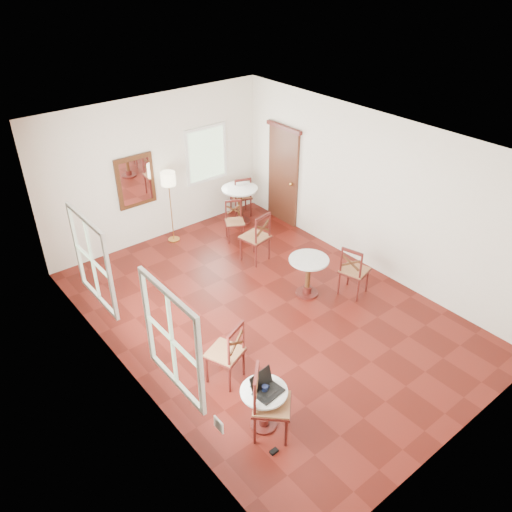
{
  "coord_description": "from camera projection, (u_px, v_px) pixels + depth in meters",
  "views": [
    {
      "loc": [
        -4.54,
        -5.31,
        5.51
      ],
      "look_at": [
        0.0,
        0.3,
        1.0
      ],
      "focal_mm": 36.06,
      "sensor_mm": 36.0,
      "label": 1
    }
  ],
  "objects": [
    {
      "name": "navy_mug",
      "position": [
        265.0,
        389.0,
        6.44
      ],
      "size": [
        0.12,
        0.08,
        0.09
      ],
      "color": "#101838",
      "rests_on": "cafe_table_near"
    },
    {
      "name": "chair_back_a",
      "position": [
        241.0,
        196.0,
        11.69
      ],
      "size": [
        0.56,
        0.56,
        0.96
      ],
      "rotation": [
        0.0,
        0.0,
        2.82
      ],
      "color": "#4F1813",
      "rests_on": "ground"
    },
    {
      "name": "cafe_table_back",
      "position": [
        240.0,
        201.0,
        11.35
      ],
      "size": [
        0.8,
        0.8,
        0.84
      ],
      "color": "#4F1813",
      "rests_on": "ground"
    },
    {
      "name": "laptop",
      "position": [
        265.0,
        387.0,
        6.44
      ],
      "size": [
        0.39,
        0.33,
        0.25
      ],
      "rotation": [
        0.0,
        0.0,
        0.12
      ],
      "color": "black",
      "rests_on": "cafe_table_near"
    },
    {
      "name": "chair_near_a",
      "position": [
        226.0,
        353.0,
        7.25
      ],
      "size": [
        0.61,
        0.61,
        1.02
      ],
      "rotation": [
        0.0,
        0.0,
        3.52
      ],
      "color": "#4F1813",
      "rests_on": "ground"
    },
    {
      "name": "room_shell",
      "position": [
        254.0,
        210.0,
        7.99
      ],
      "size": [
        5.02,
        7.02,
        3.01
      ],
      "color": "white",
      "rests_on": "ground"
    },
    {
      "name": "chair_mid_a",
      "position": [
        256.0,
        237.0,
        10.0
      ],
      "size": [
        0.56,
        0.56,
        1.06
      ],
      "rotation": [
        0.0,
        0.0,
        3.31
      ],
      "color": "#4F1813",
      "rests_on": "ground"
    },
    {
      "name": "chair_back_b",
      "position": [
        235.0,
        221.0,
        10.77
      ],
      "size": [
        0.53,
        0.53,
        0.85
      ],
      "rotation": [
        0.0,
        0.0,
        -0.49
      ],
      "color": "#4F1813",
      "rests_on": "ground"
    },
    {
      "name": "water_glass",
      "position": [
        258.0,
        381.0,
        6.55
      ],
      "size": [
        0.06,
        0.06,
        0.1
      ],
      "primitive_type": "cylinder",
      "color": "white",
      "rests_on": "cafe_table_near"
    },
    {
      "name": "ground",
      "position": [
        267.0,
        312.0,
        8.84
      ],
      "size": [
        7.0,
        7.0,
        0.0
      ],
      "primitive_type": "plane",
      "color": "#5C160F",
      "rests_on": "ground"
    },
    {
      "name": "power_adapter",
      "position": [
        274.0,
        451.0,
        6.44
      ],
      "size": [
        0.11,
        0.06,
        0.04
      ],
      "primitive_type": "cube",
      "color": "black",
      "rests_on": "ground"
    },
    {
      "name": "mouse",
      "position": [
        253.0,
        385.0,
        6.52
      ],
      "size": [
        0.1,
        0.07,
        0.04
      ],
      "primitive_type": "ellipsoid",
      "rotation": [
        0.0,
        0.0,
        0.06
      ],
      "color": "black",
      "rests_on": "cafe_table_near"
    },
    {
      "name": "floor_lamp",
      "position": [
        169.0,
        183.0,
        10.26
      ],
      "size": [
        0.3,
        0.3,
        1.54
      ],
      "color": "#BF8C3F",
      "rests_on": "ground"
    },
    {
      "name": "cafe_table_mid",
      "position": [
        308.0,
        273.0,
        9.06
      ],
      "size": [
        0.7,
        0.7,
        0.74
      ],
      "color": "#4F1813",
      "rests_on": "ground"
    },
    {
      "name": "cafe_table_near",
      "position": [
        264.0,
        404.0,
        6.6
      ],
      "size": [
        0.61,
        0.61,
        0.64
      ],
      "color": "#4F1813",
      "rests_on": "ground"
    },
    {
      "name": "chair_mid_b",
      "position": [
        354.0,
        271.0,
        9.06
      ],
      "size": [
        0.56,
        0.56,
        0.99
      ],
      "rotation": [
        0.0,
        0.0,
        1.84
      ],
      "color": "#4F1813",
      "rests_on": "ground"
    },
    {
      "name": "chair_near_b",
      "position": [
        270.0,
        404.0,
        6.45
      ],
      "size": [
        0.68,
        0.68,
        1.05
      ],
      "rotation": [
        0.0,
        0.0,
        0.79
      ],
      "color": "#4F1813",
      "rests_on": "ground"
    }
  ]
}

